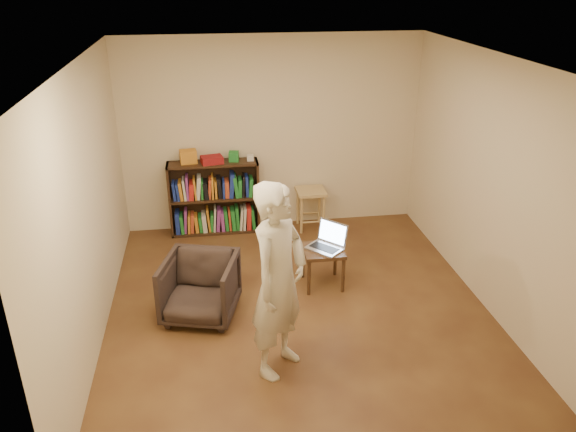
{
  "coord_description": "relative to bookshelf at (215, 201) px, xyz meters",
  "views": [
    {
      "loc": [
        -0.86,
        -5.0,
        3.38
      ],
      "look_at": [
        -0.06,
        0.35,
        0.95
      ],
      "focal_mm": 35.0,
      "sensor_mm": 36.0,
      "label": 1
    }
  ],
  "objects": [
    {
      "name": "floor",
      "position": [
        0.82,
        -2.09,
        -0.44
      ],
      "size": [
        4.5,
        4.5,
        0.0
      ],
      "primitive_type": "plane",
      "color": "#452616",
      "rests_on": "ground"
    },
    {
      "name": "ceiling",
      "position": [
        0.82,
        -2.09,
        2.16
      ],
      "size": [
        4.5,
        4.5,
        0.0
      ],
      "primitive_type": "plane",
      "color": "white",
      "rests_on": "wall_back"
    },
    {
      "name": "wall_back",
      "position": [
        0.82,
        0.16,
        0.86
      ],
      "size": [
        4.0,
        0.0,
        4.0
      ],
      "primitive_type": "plane",
      "rotation": [
        1.57,
        0.0,
        0.0
      ],
      "color": "beige",
      "rests_on": "floor"
    },
    {
      "name": "wall_left",
      "position": [
        -1.18,
        -2.09,
        0.86
      ],
      "size": [
        0.0,
        4.5,
        4.5
      ],
      "primitive_type": "plane",
      "rotation": [
        1.57,
        0.0,
        1.57
      ],
      "color": "beige",
      "rests_on": "floor"
    },
    {
      "name": "wall_right",
      "position": [
        2.82,
        -2.09,
        0.86
      ],
      "size": [
        0.0,
        4.5,
        4.5
      ],
      "primitive_type": "plane",
      "rotation": [
        1.57,
        0.0,
        -1.57
      ],
      "color": "beige",
      "rests_on": "floor"
    },
    {
      "name": "bookshelf",
      "position": [
        0.0,
        0.0,
        0.0
      ],
      "size": [
        1.2,
        0.3,
        1.0
      ],
      "color": "black",
      "rests_on": "floor"
    },
    {
      "name": "box_yellow",
      "position": [
        -0.31,
        0.01,
        0.65
      ],
      "size": [
        0.23,
        0.18,
        0.17
      ],
      "primitive_type": "cube",
      "rotation": [
        0.0,
        0.0,
        0.12
      ],
      "color": "#C47B22",
      "rests_on": "bookshelf"
    },
    {
      "name": "red_cloth",
      "position": [
        -0.0,
        -0.04,
        0.61
      ],
      "size": [
        0.31,
        0.25,
        0.09
      ],
      "primitive_type": "cube",
      "rotation": [
        0.0,
        0.0,
        0.2
      ],
      "color": "maroon",
      "rests_on": "bookshelf"
    },
    {
      "name": "box_green",
      "position": [
        0.29,
        0.01,
        0.62
      ],
      "size": [
        0.14,
        0.14,
        0.13
      ],
      "primitive_type": "cube",
      "rotation": [
        0.0,
        0.0,
        -0.13
      ],
      "color": "#20792B",
      "rests_on": "bookshelf"
    },
    {
      "name": "box_white",
      "position": [
        0.5,
        -0.0,
        0.6
      ],
      "size": [
        0.09,
        0.09,
        0.07
      ],
      "primitive_type": "cube",
      "rotation": [
        0.0,
        0.0,
        -0.03
      ],
      "color": "beige",
      "rests_on": "bookshelf"
    },
    {
      "name": "stool",
      "position": [
        1.31,
        -0.1,
        0.02
      ],
      "size": [
        0.39,
        0.39,
        0.57
      ],
      "color": "tan",
      "rests_on": "floor"
    },
    {
      "name": "armchair",
      "position": [
        -0.21,
        -2.05,
        -0.1
      ],
      "size": [
        0.89,
        0.9,
        0.67
      ],
      "primitive_type": "imported",
      "rotation": [
        0.0,
        0.0,
        -0.28
      ],
      "color": "#2B241D",
      "rests_on": "floor"
    },
    {
      "name": "side_table",
      "position": [
        1.17,
        -1.62,
        -0.06
      ],
      "size": [
        0.45,
        0.45,
        0.46
      ],
      "color": "#321B10",
      "rests_on": "floor"
    },
    {
      "name": "laptop",
      "position": [
        1.22,
        -1.59,
        0.08
      ],
      "size": [
        0.5,
        0.5,
        0.28
      ],
      "rotation": [
        0.0,
        0.0,
        -0.82
      ],
      "color": "silver",
      "rests_on": "side_table"
    },
    {
      "name": "person",
      "position": [
        0.49,
        -2.98,
        0.46
      ],
      "size": [
        0.75,
        0.78,
        1.81
      ],
      "primitive_type": "imported",
      "rotation": [
        0.0,
        0.0,
        0.88
      ],
      "color": "beige",
      "rests_on": "floor"
    }
  ]
}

